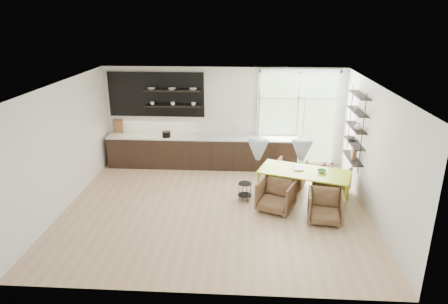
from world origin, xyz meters
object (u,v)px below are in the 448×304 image
Objects in this scene: dining_table at (304,173)px; armchair_back_right at (332,181)px; armchair_front_left at (276,196)px; armchair_back_left at (290,173)px; armchair_front_right at (325,207)px; wire_stool at (245,189)px.

armchair_back_right is (0.78, 0.46, -0.37)m from dining_table.
dining_table is 0.94m from armchair_front_left.
armchair_back_left is 1.46m from armchair_front_left.
dining_table reaches higher than armchair_front_right.
dining_table is 1.48m from wire_stool.
dining_table is 0.98m from armchair_back_right.
dining_table reaches higher than wire_stool.
armchair_back_left is 0.98× the size of armchair_front_left.
armchair_back_right reaches higher than armchair_front_right.
dining_table is at bearing 62.53° from armchair_back_right.
armchair_back_left is at bearing 115.06° from armchair_front_right.
dining_table is at bearing 0.78° from wire_stool.
armchair_front_left is 1.14m from armchair_front_right.
armchair_back_right is (1.01, -0.40, -0.00)m from armchair_back_left.
wire_stool is (-1.18, -0.89, -0.07)m from armchair_back_left.
armchair_front_right is (0.58, -1.85, -0.00)m from armchair_back_left.
wire_stool is at bearing 158.97° from armchair_front_right.
armchair_front_right is at bearing -1.33° from armchair_front_left.
armchair_front_right is at bearing 126.63° from armchair_back_left.
armchair_front_left is (-0.46, -1.39, 0.01)m from armchair_back_left.
armchair_back_left is at bearing 36.82° from wire_stool.
armchair_back_right is 0.98× the size of armchair_front_left.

